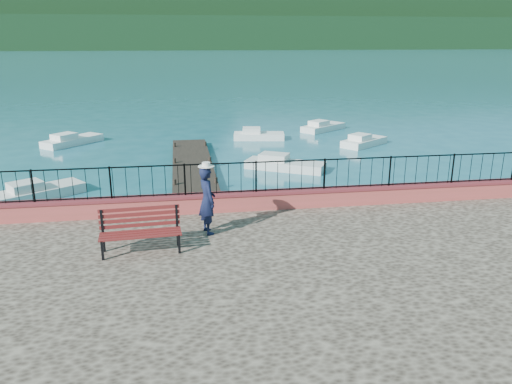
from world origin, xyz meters
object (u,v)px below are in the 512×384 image
object	(u,v)px
park_bench	(141,240)
boat_4	(259,133)
person	(207,200)
boat_0	(39,188)
boat_2	(364,139)
boat_5	(323,125)
boat_1	(285,162)
boat_3	(72,138)

from	to	relation	value
park_bench	boat_4	xyz separation A→B (m)	(6.29, 20.12, -1.13)
person	boat_4	world-z (taller)	person
boat_0	boat_2	xyz separation A→B (m)	(17.23, 8.03, 0.00)
boat_0	boat_2	bearing A→B (deg)	-10.51
boat_4	boat_5	distance (m)	5.70
person	boat_1	world-z (taller)	person
park_bench	boat_0	distance (m)	10.35
boat_1	boat_5	distance (m)	11.70
boat_0	boat_1	size ratio (longest dim) A/B	0.88
boat_0	boat_4	size ratio (longest dim) A/B	1.07
park_bench	boat_0	world-z (taller)	park_bench
boat_3	person	bearing A→B (deg)	-118.49
boat_0	boat_5	bearing A→B (deg)	4.35
boat_3	boat_1	bearing A→B (deg)	-83.92
person	boat_2	distance (m)	19.38
park_bench	boat_3	bearing A→B (deg)	101.63
boat_1	boat_3	size ratio (longest dim) A/B	1.03
person	boat_3	distance (m)	20.65
boat_0	boat_3	distance (m)	11.23
person	boat_5	distance (m)	23.70
park_bench	boat_2	size ratio (longest dim) A/B	0.62
boat_0	boat_3	xyz separation A→B (m)	(-0.74, 11.20, 0.00)
person	boat_3	xyz separation A→B (m)	(-7.29, 19.25, -1.75)
park_bench	boat_1	size ratio (longest dim) A/B	0.51
person	boat_4	bearing A→B (deg)	-29.69
park_bench	boat_1	bearing A→B (deg)	58.68
person	boat_2	size ratio (longest dim) A/B	0.57
boat_5	park_bench	bearing A→B (deg)	-153.53
person	boat_4	xyz separation A→B (m)	(4.54, 19.06, -1.75)
person	boat_0	xyz separation A→B (m)	(-6.55, 8.04, -1.75)
boat_3	boat_2	bearing A→B (deg)	-59.25
boat_1	boat_4	size ratio (longest dim) A/B	1.22
person	boat_2	xyz separation A→B (m)	(10.68, 16.07, -1.75)
boat_2	boat_0	bearing A→B (deg)	168.51
boat_2	boat_1	bearing A→B (deg)	-176.86
boat_1	boat_3	distance (m)	14.44
boat_3	boat_5	world-z (taller)	same
boat_3	boat_0	bearing A→B (deg)	-135.45
boat_1	boat_2	distance (m)	7.91
boat_4	boat_0	bearing A→B (deg)	-126.21
person	boat_0	size ratio (longest dim) A/B	0.54
boat_2	boat_3	world-z (taller)	same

